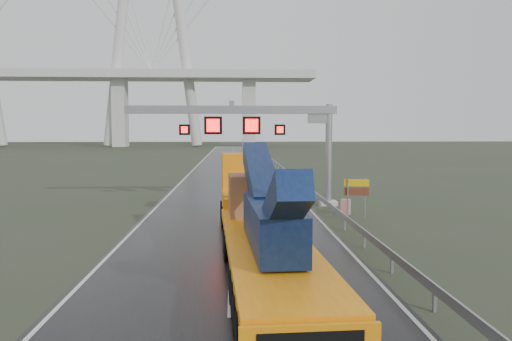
{
  "coord_description": "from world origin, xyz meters",
  "views": [
    {
      "loc": [
        0.12,
        -17.22,
        5.44
      ],
      "look_at": [
        1.34,
        9.72,
        3.2
      ],
      "focal_mm": 35.0,
      "sensor_mm": 36.0,
      "label": 1
    }
  ],
  "objects_px": {
    "exit_sign_pair": "(356,191)",
    "striped_barrier": "(345,207)",
    "sign_gantry": "(262,127)",
    "heavy_haul_truck": "(257,208)"
  },
  "relations": [
    {
      "from": "striped_barrier",
      "to": "exit_sign_pair",
      "type": "bearing_deg",
      "value": -62.48
    },
    {
      "from": "exit_sign_pair",
      "to": "striped_barrier",
      "type": "relative_size",
      "value": 2.58
    },
    {
      "from": "exit_sign_pair",
      "to": "striped_barrier",
      "type": "bearing_deg",
      "value": 105.29
    },
    {
      "from": "heavy_haul_truck",
      "to": "exit_sign_pair",
      "type": "height_order",
      "value": "heavy_haul_truck"
    },
    {
      "from": "sign_gantry",
      "to": "striped_barrier",
      "type": "relative_size",
      "value": 15.28
    },
    {
      "from": "heavy_haul_truck",
      "to": "exit_sign_pair",
      "type": "relative_size",
      "value": 8.23
    },
    {
      "from": "striped_barrier",
      "to": "heavy_haul_truck",
      "type": "bearing_deg",
      "value": -102.46
    },
    {
      "from": "heavy_haul_truck",
      "to": "striped_barrier",
      "type": "xyz_separation_m",
      "value": [
        6.09,
        8.79,
        -1.39
      ]
    },
    {
      "from": "sign_gantry",
      "to": "heavy_haul_truck",
      "type": "distance_m",
      "value": 13.35
    },
    {
      "from": "sign_gantry",
      "to": "striped_barrier",
      "type": "distance_m",
      "value": 8.29
    }
  ]
}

